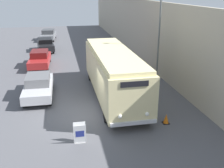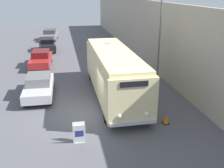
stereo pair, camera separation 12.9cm
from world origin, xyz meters
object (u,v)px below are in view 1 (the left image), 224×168
at_px(parked_car_far, 46,45).
at_px(parked_car_distant, 48,35).
at_px(sign_board, 80,134).
at_px(parked_car_mid, 40,59).
at_px(traffic_cone, 166,119).
at_px(parked_car_near, 38,86).
at_px(streetlamp, 159,28).
at_px(vintage_bus, 113,71).

bearing_deg(parked_car_far, parked_car_distant, 83.04).
xyz_separation_m(sign_board, parked_car_mid, (-2.59, 14.07, 0.26)).
bearing_deg(traffic_cone, parked_car_near, 142.68).
relative_size(sign_board, streetlamp, 0.15).
distance_m(streetlamp, parked_car_mid, 12.06).
bearing_deg(parked_car_near, parked_car_far, 90.95).
height_order(parked_car_near, parked_car_distant, parked_car_near).
bearing_deg(streetlamp, vintage_bus, -157.86).
bearing_deg(parked_car_near, parked_car_mid, 93.28).
bearing_deg(parked_car_distant, vintage_bus, -72.68).
xyz_separation_m(parked_car_near, traffic_cone, (7.08, -5.40, -0.49)).
distance_m(parked_car_distant, traffic_cone, 28.11).
xyz_separation_m(parked_car_distant, traffic_cone, (6.97, -27.22, -0.48)).
bearing_deg(sign_board, parked_car_far, 96.31).
bearing_deg(traffic_cone, parked_car_far, 109.84).
bearing_deg(vintage_bus, traffic_cone, -65.39).
bearing_deg(parked_car_distant, sign_board, -80.53).
distance_m(vintage_bus, sign_board, 6.26).
distance_m(parked_car_mid, parked_car_distant, 14.16).
bearing_deg(parked_car_near, sign_board, -69.67).
distance_m(parked_car_far, parked_car_distant, 7.54).
height_order(parked_car_far, parked_car_distant, parked_car_distant).
distance_m(parked_car_mid, parked_car_far, 6.62).
xyz_separation_m(sign_board, streetlamp, (6.47, 6.97, 3.86)).
relative_size(parked_car_near, parked_car_far, 1.04).
relative_size(sign_board, parked_car_far, 0.23).
bearing_deg(parked_car_distant, streetlamp, -62.80).
xyz_separation_m(vintage_bus, parked_car_mid, (-5.36, 8.61, -1.02)).
height_order(sign_board, streetlamp, streetlamp).
relative_size(parked_car_mid, parked_car_distant, 0.98).
bearing_deg(vintage_bus, streetlamp, 22.14).
relative_size(vintage_bus, parked_car_far, 2.30).
distance_m(parked_car_near, parked_car_distant, 21.83).
distance_m(sign_board, parked_car_distant, 28.31).
xyz_separation_m(sign_board, traffic_cone, (4.82, 1.00, -0.22)).
bearing_deg(traffic_cone, streetlamp, 74.52).
distance_m(streetlamp, parked_car_distant, 23.21).
distance_m(vintage_bus, parked_car_mid, 10.19).
height_order(sign_board, traffic_cone, sign_board).
xyz_separation_m(streetlamp, traffic_cone, (-1.65, -5.97, -4.08)).
bearing_deg(streetlamp, parked_car_mid, 141.92).
bearing_deg(sign_board, traffic_cone, 11.72).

